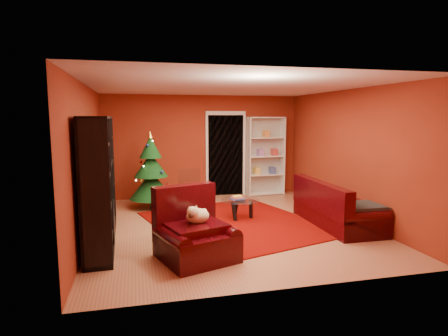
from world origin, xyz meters
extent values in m
cube|color=#A05E40|center=(0.00, 0.00, -0.03)|extent=(5.00, 5.50, 0.05)
cube|color=silver|center=(0.00, 0.00, 2.62)|extent=(5.00, 5.50, 0.05)
cube|color=maroon|center=(0.00, 2.77, 1.30)|extent=(5.00, 0.05, 2.60)
cube|color=maroon|center=(-2.52, 0.00, 1.30)|extent=(0.05, 5.50, 2.60)
cube|color=maroon|center=(2.52, 0.00, 1.30)|extent=(0.05, 5.50, 2.60)
cube|color=#6B0601|center=(0.15, 0.09, 0.01)|extent=(3.70, 4.03, 0.02)
cube|color=#1A6D66|center=(-1.24, 1.66, 0.16)|extent=(0.33, 0.33, 0.31)
cube|color=#276823|center=(-0.70, 1.96, 0.13)|extent=(0.32, 0.32, 0.25)
camera|label=1|loc=(-1.69, -6.72, 2.05)|focal=30.00mm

